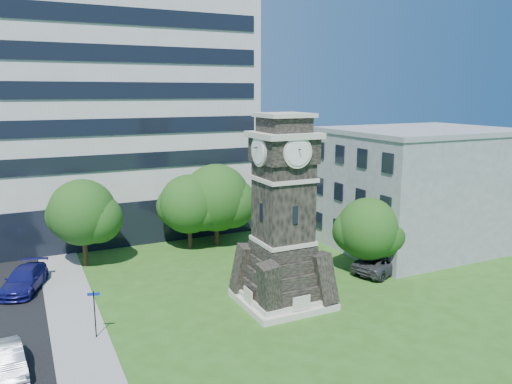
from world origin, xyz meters
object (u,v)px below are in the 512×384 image
clock_tower (283,224)px  park_bench (275,309)px  car_street_north (24,279)px  car_east_lot (382,262)px  car_street_mid (8,360)px  street_sign (94,309)px

clock_tower → park_bench: size_ratio=7.24×
car_street_north → park_bench: 17.65m
car_street_north → car_east_lot: (24.65, -7.86, -0.02)m
clock_tower → car_street_mid: 16.77m
street_sign → park_bench: bearing=6.3°
park_bench → clock_tower: bearing=66.4°
clock_tower → park_bench: bearing=-130.8°
car_street_mid → clock_tower: bearing=-0.9°
park_bench → car_street_mid: bearing=-162.7°
clock_tower → car_street_mid: clock_tower is taller
car_east_lot → street_sign: size_ratio=1.95×
car_east_lot → clock_tower: bearing=80.2°
car_street_north → park_bench: size_ratio=3.14×
clock_tower → car_street_north: clock_tower is taller
clock_tower → car_east_lot: bearing=9.8°
clock_tower → street_sign: size_ratio=4.42×
clock_tower → street_sign: bearing=179.0°
car_street_north → street_sign: size_ratio=1.91×
clock_tower → car_east_lot: (9.54, 1.65, -4.53)m
clock_tower → car_street_north: (-15.10, 9.51, -4.51)m
clock_tower → car_street_mid: (-16.04, -1.60, -4.61)m
car_east_lot → street_sign: bearing=74.3°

